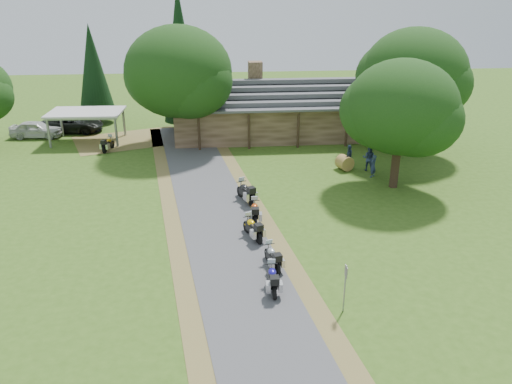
{
  "coord_description": "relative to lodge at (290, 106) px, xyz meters",
  "views": [
    {
      "loc": [
        -1.05,
        -19.27,
        12.08
      ],
      "look_at": [
        1.33,
        6.27,
        1.6
      ],
      "focal_mm": 35.0,
      "sensor_mm": 36.0,
      "label": 1
    }
  ],
  "objects": [
    {
      "name": "person_a",
      "position": [
        3.96,
        -11.8,
        -1.52
      ],
      "size": [
        0.65,
        0.64,
        1.86
      ],
      "primitive_type": "imported",
      "rotation": [
        0.0,
        0.0,
        3.91
      ],
      "color": "navy",
      "rests_on": "ground"
    },
    {
      "name": "hay_bale",
      "position": [
        2.42,
        -10.14,
        -1.93
      ],
      "size": [
        1.3,
        1.25,
        1.04
      ],
      "primitive_type": "cylinder",
      "rotation": [
        1.57,
        0.0,
        0.34
      ],
      "color": "olive",
      "rests_on": "ground"
    },
    {
      "name": "sign_post",
      "position": [
        -1.99,
        -26.86,
        -1.39
      ],
      "size": [
        0.38,
        0.06,
        2.13
      ],
      "primitive_type": null,
      "color": "gray",
      "rests_on": "ground"
    },
    {
      "name": "motorcycle_row_c",
      "position": [
        -5.08,
        -20.13,
        -1.82
      ],
      "size": [
        1.21,
        1.93,
        1.26
      ],
      "primitive_type": null,
      "rotation": [
        0.0,
        0.0,
        1.93
      ],
      "color": "#EBB406",
      "rests_on": "ground"
    },
    {
      "name": "motorcycle_row_e",
      "position": [
        -5.08,
        -15.28,
        -1.77
      ],
      "size": [
        1.34,
        2.1,
        1.37
      ],
      "primitive_type": null,
      "rotation": [
        0.0,
        0.0,
        1.94
      ],
      "color": "black",
      "rests_on": "ground"
    },
    {
      "name": "cedar_far",
      "position": [
        -17.83,
        5.4,
        2.16
      ],
      "size": [
        3.43,
        3.43,
        9.22
      ],
      "primitive_type": "cone",
      "color": "black",
      "rests_on": "ground"
    },
    {
      "name": "lodge",
      "position": [
        0.0,
        0.0,
        0.0
      ],
      "size": [
        21.4,
        9.4,
        4.9
      ],
      "primitive_type": null,
      "color": "brown",
      "rests_on": "ground"
    },
    {
      "name": "motorcycle_carport_a",
      "position": [
        -15.3,
        -3.96,
        -1.84
      ],
      "size": [
        1.02,
        1.86,
        1.21
      ],
      "primitive_type": null,
      "rotation": [
        0.0,
        0.0,
        1.31
      ],
      "color": "gold",
      "rests_on": "ground"
    },
    {
      "name": "carport",
      "position": [
        -17.41,
        -1.07,
        -1.15
      ],
      "size": [
        6.13,
        4.2,
        2.6
      ],
      "primitive_type": null,
      "rotation": [
        0.0,
        0.0,
        -0.03
      ],
      "color": "silver",
      "rests_on": "ground"
    },
    {
      "name": "car_white_sedan",
      "position": [
        -22.2,
        0.52,
        -1.52
      ],
      "size": [
        2.8,
        5.75,
        1.86
      ],
      "primitive_type": "imported",
      "rotation": [
        0.0,
        0.0,
        1.49
      ],
      "color": "silver",
      "rests_on": "ground"
    },
    {
      "name": "oak_driveway",
      "position": [
        4.75,
        -13.75,
        1.83
      ],
      "size": [
        6.94,
        6.94,
        8.55
      ],
      "primitive_type": null,
      "color": "#14340F",
      "rests_on": "ground"
    },
    {
      "name": "person_c",
      "position": [
        2.74,
        -10.04,
        -1.39
      ],
      "size": [
        0.68,
        0.74,
        2.12
      ],
      "primitive_type": "imported",
      "rotation": [
        0.0,
        0.0,
        4.18
      ],
      "color": "navy",
      "rests_on": "ground"
    },
    {
      "name": "person_b",
      "position": [
        4.06,
        -10.49,
        -1.36
      ],
      "size": [
        0.76,
        0.69,
        2.18
      ],
      "primitive_type": "imported",
      "rotation": [
        0.0,
        0.0,
        2.64
      ],
      "color": "navy",
      "rests_on": "ground"
    },
    {
      "name": "driveway",
      "position": [
        -6.5,
        -20.0,
        -2.45
      ],
      "size": [
        51.95,
        51.95,
        0.0
      ],
      "primitive_type": "plane",
      "rotation": [
        0.0,
        0.0,
        0.14
      ],
      "color": "#444547",
      "rests_on": "ground"
    },
    {
      "name": "motorcycle_row_a",
      "position": [
        -4.64,
        -25.03,
        -1.85
      ],
      "size": [
        0.59,
        1.77,
        1.21
      ],
      "primitive_type": null,
      "rotation": [
        0.0,
        0.0,
        1.56
      ],
      "color": "#1D149B",
      "rests_on": "ground"
    },
    {
      "name": "ground",
      "position": [
        -6.0,
        -24.0,
        -2.45
      ],
      "size": [
        120.0,
        120.0,
        0.0
      ],
      "primitive_type": "plane",
      "color": "#375919",
      "rests_on": "ground"
    },
    {
      "name": "motorcycle_row_d",
      "position": [
        -4.78,
        -18.11,
        -1.81
      ],
      "size": [
        0.68,
        1.88,
        1.27
      ],
      "primitive_type": null,
      "rotation": [
        0.0,
        0.0,
        1.53
      ],
      "color": "#C24411",
      "rests_on": "ground"
    },
    {
      "name": "oak_lodge_right",
      "position": [
        8.44,
        -6.22,
        2.54
      ],
      "size": [
        7.89,
        7.89,
        9.98
      ],
      "primitive_type": null,
      "color": "#14340F",
      "rests_on": "ground"
    },
    {
      "name": "oak_lodge_left",
      "position": [
        -9.44,
        -3.13,
        2.42
      ],
      "size": [
        8.44,
        8.44,
        9.75
      ],
      "primitive_type": null,
      "color": "#14340F",
      "rests_on": "ground"
    },
    {
      "name": "motorcycle_row_b",
      "position": [
        -4.41,
        -23.14,
        -1.86
      ],
      "size": [
        0.92,
        1.8,
        1.17
      ],
      "primitive_type": null,
      "rotation": [
        0.0,
        0.0,
        1.79
      ],
      "color": "#A3A6AA",
      "rests_on": "ground"
    },
    {
      "name": "car_dark_suv",
      "position": [
        -19.53,
        2.11,
        -1.31
      ],
      "size": [
        3.14,
        6.18,
        2.28
      ],
      "primitive_type": "imported",
      "rotation": [
        0.0,
        0.0,
        1.47
      ],
      "color": "black",
      "rests_on": "ground"
    },
    {
      "name": "cedar_near",
      "position": [
        -9.47,
        1.87,
        3.85
      ],
      "size": [
        3.47,
        3.47,
        12.6
      ],
      "primitive_type": "cone",
      "color": "black",
      "rests_on": "ground"
    }
  ]
}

